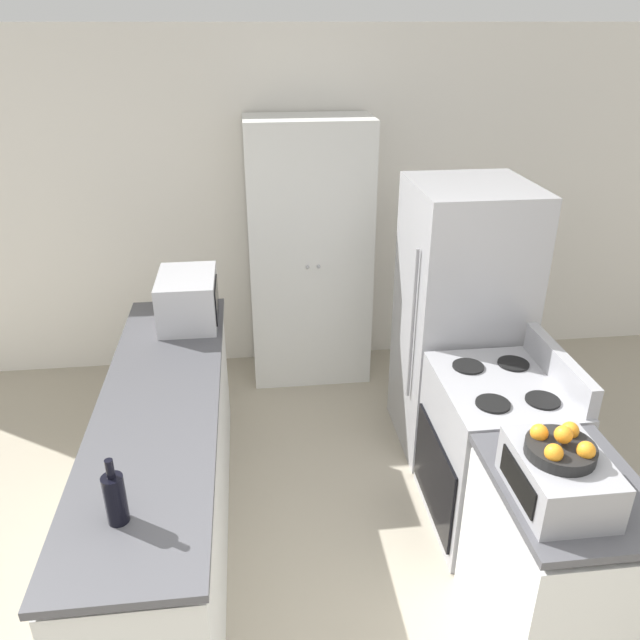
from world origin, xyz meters
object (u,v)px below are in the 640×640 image
object	(u,v)px
pantry_cabinet	(309,255)
stove	(493,453)
toaster_oven	(559,477)
fruit_bowl	(561,447)
wine_bottle	(115,498)
microwave	(188,299)
refrigerator	(460,321)

from	to	relation	value
pantry_cabinet	stove	world-z (taller)	pantry_cabinet
pantry_cabinet	toaster_oven	size ratio (longest dim) A/B	4.61
fruit_bowl	wine_bottle	bearing A→B (deg)	177.73
toaster_oven	wine_bottle	bearing A→B (deg)	177.48
microwave	toaster_oven	world-z (taller)	microwave
refrigerator	toaster_oven	distance (m)	1.66
wine_bottle	pantry_cabinet	bearing A→B (deg)	69.08
stove	wine_bottle	distance (m)	2.05
stove	fruit_bowl	distance (m)	1.10
wine_bottle	fruit_bowl	world-z (taller)	fruit_bowl
pantry_cabinet	refrigerator	bearing A→B (deg)	-49.53
pantry_cabinet	refrigerator	size ratio (longest dim) A/B	1.14
stove	wine_bottle	world-z (taller)	wine_bottle
pantry_cabinet	toaster_oven	distance (m)	2.75
refrigerator	wine_bottle	bearing A→B (deg)	-139.57
refrigerator	wine_bottle	distance (m)	2.43
stove	fruit_bowl	bearing A→B (deg)	-99.40
refrigerator	microwave	size ratio (longest dim) A/B	3.60
pantry_cabinet	fruit_bowl	distance (m)	2.74
wine_bottle	fruit_bowl	xyz separation A→B (m)	(1.68, -0.07, 0.13)
stove	toaster_oven	distance (m)	1.02
pantry_cabinet	fruit_bowl	bearing A→B (deg)	-75.35
refrigerator	fruit_bowl	xyz separation A→B (m)	(-0.17, -1.64, 0.27)
microwave	fruit_bowl	size ratio (longest dim) A/B	1.84
microwave	fruit_bowl	world-z (taller)	fruit_bowl
toaster_oven	fruit_bowl	xyz separation A→B (m)	(-0.01, 0.01, 0.14)
pantry_cabinet	wine_bottle	xyz separation A→B (m)	(-0.99, -2.58, 0.01)
stove	refrigerator	bearing A→B (deg)	87.97
fruit_bowl	refrigerator	bearing A→B (deg)	84.16
pantry_cabinet	wine_bottle	bearing A→B (deg)	-110.92
pantry_cabinet	refrigerator	world-z (taller)	pantry_cabinet
stove	toaster_oven	xyz separation A→B (m)	(-0.13, -0.85, 0.55)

